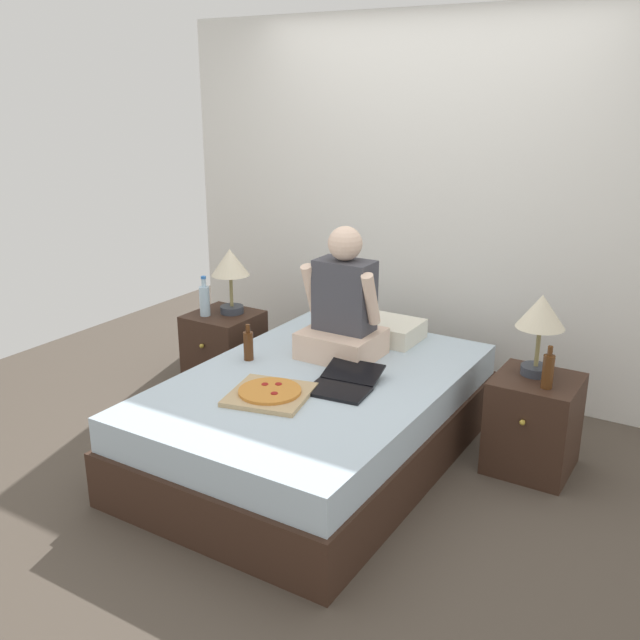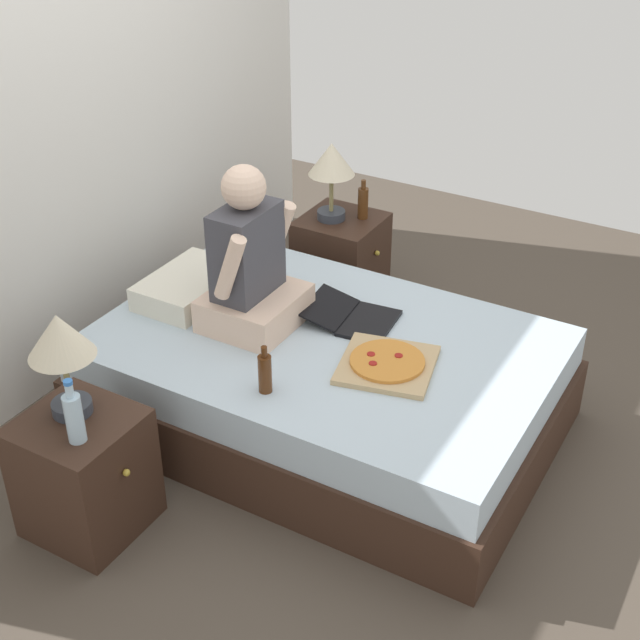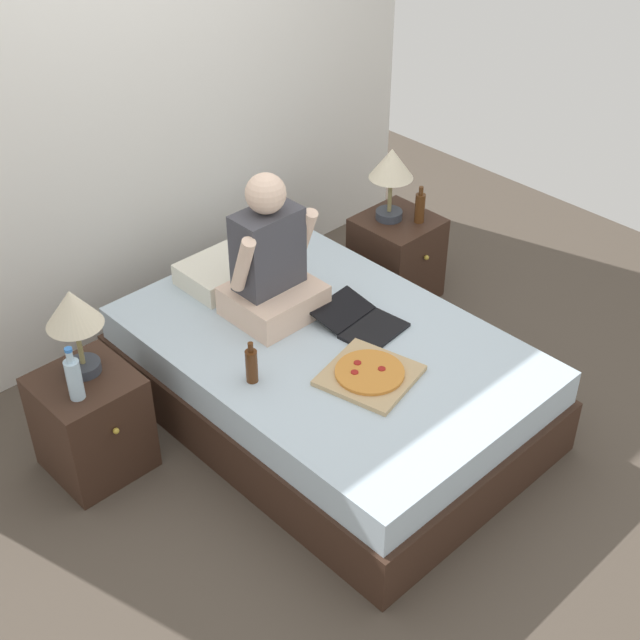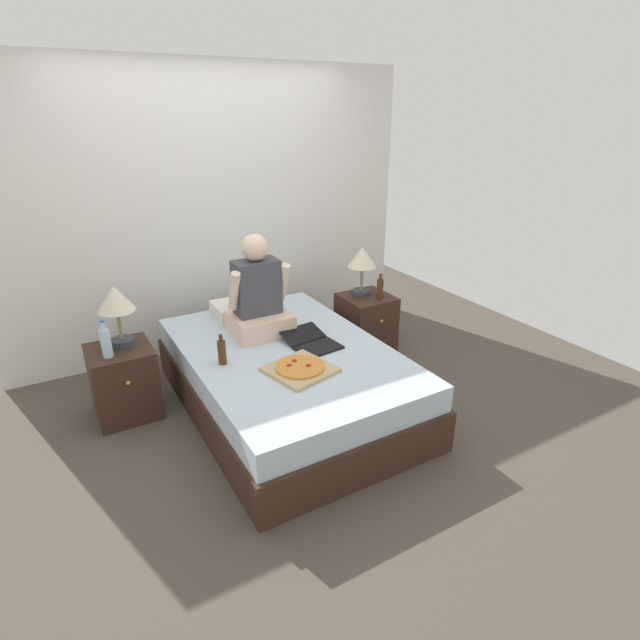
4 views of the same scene
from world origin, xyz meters
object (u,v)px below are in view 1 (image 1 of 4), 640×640
beer_bottle_on_bed (248,345)px  nightstand_left (225,350)px  lamp_on_left_nightstand (230,267)px  laptop (343,384)px  lamp_on_right_nightstand (541,317)px  water_bottle (205,300)px  person_seated (343,310)px  beer_bottle (548,371)px  bed (317,418)px  nightstand_right (533,424)px  pizza_box (270,393)px

beer_bottle_on_bed → nightstand_left: bearing=140.1°
lamp_on_left_nightstand → laptop: lamp_on_left_nightstand is taller
lamp_on_right_nightstand → water_bottle: bearing=-176.4°
lamp_on_left_nightstand → laptop: (1.24, -0.61, -0.35)m
nightstand_left → person_seated: (1.03, -0.14, 0.51)m
water_bottle → lamp_on_right_nightstand: (2.21, 0.14, 0.22)m
lamp_on_left_nightstand → beer_bottle: bearing=-3.9°
nightstand_left → beer_bottle_on_bed: 0.84m
water_bottle → laptop: water_bottle is taller
bed → nightstand_left: size_ratio=3.92×
lamp_on_left_nightstand → nightstand_right: 2.20m
nightstand_left → beer_bottle_on_bed: bearing=-39.9°
bed → water_bottle: 1.30m
person_seated → beer_bottle_on_bed: size_ratio=3.55×
lamp_on_left_nightstand → lamp_on_right_nightstand: (2.09, 0.00, 0.00)m
nightstand_right → beer_bottle_on_bed: size_ratio=2.43×
pizza_box → beer_bottle_on_bed: 0.55m
lamp_on_left_nightstand → water_bottle: bearing=-130.6°
nightstand_right → laptop: (-0.88, -0.56, 0.24)m
pizza_box → beer_bottle: bearing=32.0°
person_seated → laptop: (0.24, -0.42, -0.27)m
bed → lamp_on_right_nightstand: (1.05, 0.56, 0.62)m
bed → water_bottle: water_bottle is taller
laptop → beer_bottle: bearing=26.0°
pizza_box → beer_bottle_on_bed: bearing=138.5°
water_bottle → lamp_on_right_nightstand: size_ratio=0.61×
lamp_on_left_nightstand → person_seated: (0.99, -0.19, -0.09)m
beer_bottle → person_seated: size_ratio=0.29×
lamp_on_right_nightstand → beer_bottle_on_bed: size_ratio=2.05×
lamp_on_right_nightstand → person_seated: person_seated is taller
nightstand_left → lamp_on_left_nightstand: (0.04, 0.05, 0.59)m
beer_bottle → pizza_box: size_ratio=0.48×
water_bottle → laptop: size_ratio=0.62×
beer_bottle → lamp_on_right_nightstand: bearing=123.7°
lamp_on_left_nightstand → beer_bottle_on_bed: 0.83m
nightstand_right → laptop: bearing=-147.4°
laptop → beer_bottle_on_bed: bearing=174.5°
laptop → pizza_box: size_ratio=0.93×
water_bottle → lamp_on_right_nightstand: 2.22m
lamp_on_right_nightstand → beer_bottle_on_bed: bearing=-160.3°
lamp_on_left_nightstand → beer_bottle: lamp_on_left_nightstand is taller
person_seated → water_bottle: bearing=177.3°
bed → nightstand_right: size_ratio=3.92×
water_bottle → nightstand_right: 2.27m
beer_bottle → pizza_box: 1.44m
lamp_on_left_nightstand → lamp_on_right_nightstand: 2.09m
beer_bottle → beer_bottle_on_bed: size_ratio=1.05×
lamp_on_left_nightstand → beer_bottle_on_bed: size_ratio=2.05×
lamp_on_left_nightstand → person_seated: bearing=-11.0°
lamp_on_left_nightstand → beer_bottle: size_ratio=1.96×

